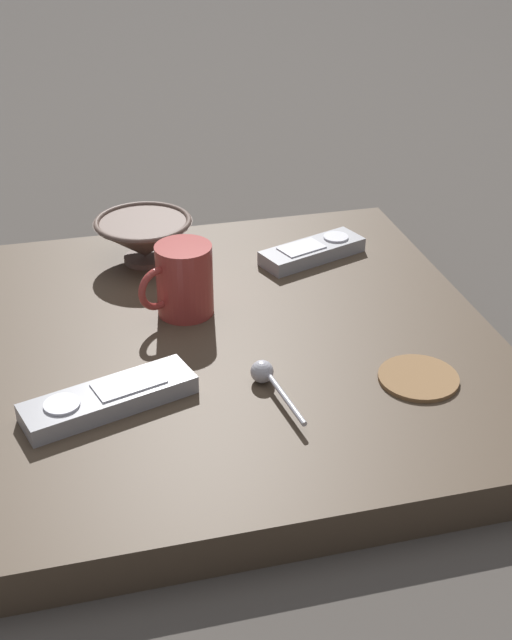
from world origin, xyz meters
TOP-DOWN VIEW (x-y plane):
  - ground_plane at (0.00, 0.00)m, footprint 6.00×6.00m
  - table at (0.00, 0.00)m, footprint 0.67×0.62m
  - cereal_bowl at (0.23, 0.09)m, footprint 0.14×0.14m
  - coffee_mug at (0.07, 0.06)m, footprint 0.07×0.10m
  - teaspoon at (-0.12, -0.01)m, footprint 0.12×0.03m
  - tv_remote_near at (0.18, -0.15)m, footprint 0.10×0.17m
  - tv_remote_far at (-0.11, 0.17)m, footprint 0.11×0.20m
  - drink_coaster at (-0.15, -0.17)m, footprint 0.09×0.09m

SIDE VIEW (x-z plane):
  - ground_plane at x=0.00m, z-range 0.00..0.00m
  - table at x=0.00m, z-range 0.00..0.05m
  - drink_coaster at x=-0.15m, z-range 0.05..0.05m
  - tv_remote_near at x=0.18m, z-range 0.05..0.07m
  - tv_remote_far at x=-0.11m, z-range 0.05..0.07m
  - teaspoon at x=-0.12m, z-range 0.05..0.08m
  - cereal_bowl at x=0.23m, z-range 0.05..0.12m
  - coffee_mug at x=0.07m, z-range 0.05..0.14m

